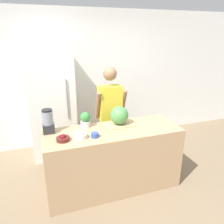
{
  "coord_description": "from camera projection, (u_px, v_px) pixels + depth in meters",
  "views": [
    {
      "loc": [
        -0.89,
        -2.23,
        2.13
      ],
      "look_at": [
        0.0,
        0.37,
        1.15
      ],
      "focal_mm": 35.0,
      "sensor_mm": 36.0,
      "label": 1
    }
  ],
  "objects": [
    {
      "name": "blender",
      "position": [
        48.0,
        122.0,
        2.85
      ],
      "size": [
        0.15,
        0.15,
        0.32
      ],
      "color": "#28282D",
      "rests_on": "counter_island"
    },
    {
      "name": "wall_back",
      "position": [
        85.0,
        79.0,
        4.32
      ],
      "size": [
        8.0,
        0.06,
        2.6
      ],
      "color": "white",
      "rests_on": "ground_plane"
    },
    {
      "name": "refrigerator",
      "position": [
        52.0,
        105.0,
        3.88
      ],
      "size": [
        0.77,
        0.7,
        1.89
      ],
      "color": "white",
      "rests_on": "ground_plane"
    },
    {
      "name": "cutting_board",
      "position": [
        119.0,
        124.0,
        3.14
      ],
      "size": [
        0.42,
        0.27,
        0.01
      ],
      "color": "tan",
      "rests_on": "counter_island"
    },
    {
      "name": "person",
      "position": [
        110.0,
        115.0,
        3.62
      ],
      "size": [
        0.5,
        0.27,
        1.66
      ],
      "color": "gray",
      "rests_on": "ground_plane"
    },
    {
      "name": "watermelon",
      "position": [
        119.0,
        115.0,
        3.09
      ],
      "size": [
        0.26,
        0.26,
        0.26
      ],
      "color": "#4C8C47",
      "rests_on": "cutting_board"
    },
    {
      "name": "counter_island",
      "position": [
        113.0,
        159.0,
        3.12
      ],
      "size": [
        1.87,
        0.67,
        0.9
      ],
      "color": "tan",
      "rests_on": "ground_plane"
    },
    {
      "name": "bowl_cream",
      "position": [
        80.0,
        135.0,
        2.73
      ],
      "size": [
        0.17,
        0.17,
        0.11
      ],
      "color": "white",
      "rests_on": "counter_island"
    },
    {
      "name": "bowl_cherries",
      "position": [
        63.0,
        138.0,
        2.66
      ],
      "size": [
        0.16,
        0.16,
        0.09
      ],
      "color": "#511E19",
      "rests_on": "counter_island"
    },
    {
      "name": "bowl_small_blue",
      "position": [
        95.0,
        135.0,
        2.76
      ],
      "size": [
        0.1,
        0.1,
        0.06
      ],
      "color": "#334C9E",
      "rests_on": "counter_island"
    },
    {
      "name": "potted_plant",
      "position": [
        85.0,
        120.0,
        3.04
      ],
      "size": [
        0.14,
        0.14,
        0.22
      ],
      "color": "beige",
      "rests_on": "counter_island"
    },
    {
      "name": "ground_plane",
      "position": [
        121.0,
        200.0,
        2.98
      ],
      "size": [
        14.0,
        14.0,
        0.0
      ],
      "primitive_type": "plane",
      "color": "#7F6B51"
    }
  ]
}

